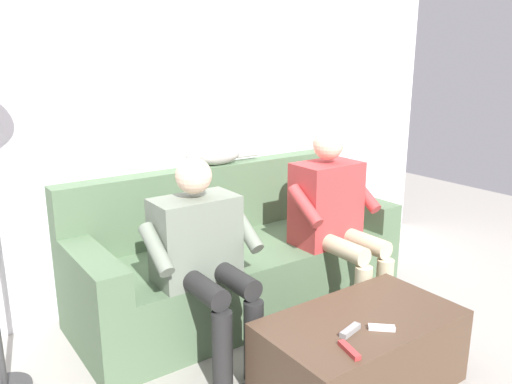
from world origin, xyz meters
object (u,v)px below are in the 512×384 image
Objects in this scene: coffee_table at (360,352)px; person_left_seated at (334,212)px; person_right_seated at (203,250)px; remote_red at (349,350)px; cat_on_backrest at (214,154)px; remote_white at (382,328)px; remote_gray at (350,331)px; couch at (237,262)px.

coffee_table is 0.94m from person_left_seated.
person_left_seated is 0.92m from person_right_seated.
coffee_table is 0.92m from person_right_seated.
remote_red is (-0.20, 0.85, -0.21)m from person_right_seated.
person_right_seated is at bearing 54.39° from cat_on_backrest.
remote_white is 0.15m from remote_gray.
cat_on_backrest is 1.57m from remote_white.
remote_gray is (0.15, 0.07, 0.20)m from coffee_table.
remote_red is 0.25m from remote_white.
cat_on_backrest is 4.70× the size of remote_white.
couch is 2.15× the size of coffee_table.
person_left_seated is 2.07× the size of cat_on_backrest.
couch is 0.68m from person_right_seated.
person_right_seated is 0.95m from remote_white.
remote_red is (0.26, 0.17, 0.20)m from coffee_table.
cat_on_backrest reaches higher than remote_red.
remote_white is at bearing 89.33° from couch.
remote_red is 0.16m from remote_gray.
cat_on_backrest is (-0.47, -0.66, 0.34)m from person_right_seated.
person_left_seated reaches higher than remote_white.
cat_on_backrest is at bearing -54.85° from person_left_seated.
person_right_seated is at bearing 39.79° from couch.
couch reaches higher than remote_red.
person_right_seated is (0.46, 0.38, 0.31)m from couch.
coffee_table is 1.76× the size of cat_on_backrest.
remote_red is at bearing 78.01° from couch.
coffee_table is 0.90× the size of person_right_seated.
coffee_table is 0.85× the size of person_left_seated.
cat_on_backrest is 1.52m from remote_gray.
couch is 1.27m from remote_red.
remote_red is (0.27, 1.51, -0.56)m from cat_on_backrest.
couch is 0.69m from person_left_seated.
coffee_table is at bearing -169.13° from remote_gray.
remote_gray is (0.61, 0.76, -0.24)m from person_left_seated.
remote_white is (0.02, 1.46, -0.56)m from cat_on_backrest.
remote_gray reaches higher than remote_white.
couch is at bearing -140.21° from person_right_seated.
couch is 1.82× the size of person_left_seated.
remote_white is (0.01, 0.13, 0.20)m from coffee_table.
person_left_seated is at bearing 102.47° from remote_white.
remote_white is (-0.25, -0.05, -0.00)m from remote_red.
remote_gray is (0.16, 1.40, -0.55)m from cat_on_backrest.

